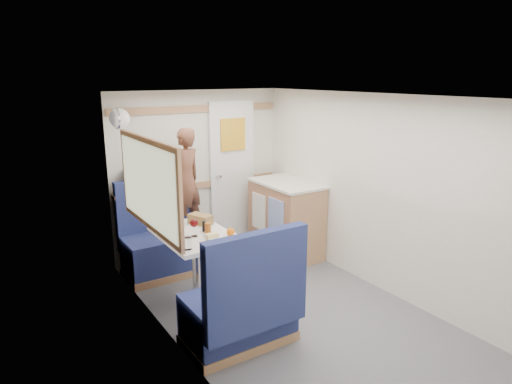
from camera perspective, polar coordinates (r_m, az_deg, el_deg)
floor at (r=4.22m, az=7.25°, el=-16.69°), size 4.50×4.50×0.00m
ceiling at (r=3.61m, az=8.27°, el=11.57°), size 4.50×4.50×0.00m
wall_back at (r=5.64m, az=-7.14°, el=2.37°), size 2.20×0.02×2.00m
wall_left at (r=3.23m, az=-7.48°, el=-6.95°), size 0.02×4.50×2.00m
wall_right at (r=4.56m, az=18.37°, el=-1.19°), size 0.02×4.50×2.00m
oak_trim_low at (r=5.66m, az=-7.00°, el=0.84°), size 2.15×0.02×0.08m
oak_trim_high at (r=5.51m, az=-7.30°, el=10.28°), size 2.15×0.02×0.08m
side_window at (r=4.06m, az=-13.38°, el=0.92°), size 0.04×1.30×0.72m
rear_door at (r=5.82m, az=-2.99°, el=2.56°), size 0.62×0.12×1.86m
dinette_table at (r=4.41m, az=-7.56°, el=-7.02°), size 0.62×0.92×0.72m
bench_far at (r=5.26m, az=-11.50°, el=-6.71°), size 0.90×0.59×1.05m
bench_near at (r=3.83m, az=-1.72°, el=-14.81°), size 0.90×0.59×1.05m
ledge at (r=5.31m, az=-12.82°, el=0.02°), size 0.90×0.14×0.04m
dome_light at (r=4.79m, az=-16.71°, el=8.81°), size 0.20×0.20×0.20m
galley_counter at (r=5.60m, az=3.75°, el=-3.29°), size 0.57×0.92×0.92m
person at (r=5.11m, az=-8.82°, el=1.43°), size 0.50×0.42×1.17m
duffel_bag at (r=5.26m, az=-13.29°, el=1.50°), size 0.57×0.37×0.25m
tray at (r=4.15m, az=-4.01°, el=-5.93°), size 0.36×0.43×0.02m
orange_fruit at (r=4.20m, az=-3.20°, el=-5.01°), size 0.08×0.08×0.08m
cheese_block at (r=4.17m, az=-5.50°, el=-5.45°), size 0.11×0.07×0.04m
wine_glass at (r=4.24m, az=-7.77°, el=-3.97°), size 0.08×0.08×0.17m
tumbler_left at (r=3.96m, az=-8.52°, el=-6.37°), size 0.07×0.07×0.11m
tumbler_mid at (r=4.65m, az=-9.99°, el=-3.18°), size 0.07×0.07×0.12m
beer_glass at (r=4.34m, az=-6.04°, el=-4.48°), size 0.06×0.06×0.10m
pepper_grinder at (r=4.39m, az=-6.52°, el=-4.27°), size 0.04×0.04×0.10m
bread_loaf at (r=4.60m, az=-6.96°, el=-3.40°), size 0.21×0.27×0.10m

